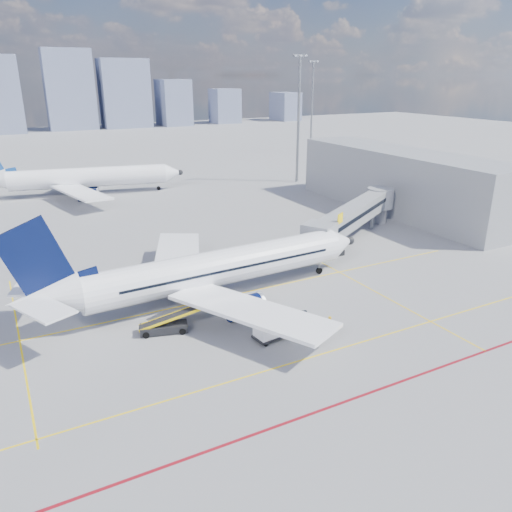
% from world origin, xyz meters
% --- Properties ---
extents(ground, '(420.00, 420.00, 0.00)m').
position_xyz_m(ground, '(0.00, 0.00, 0.00)').
color(ground, gray).
rests_on(ground, ground).
extents(apron_markings, '(90.00, 35.12, 0.01)m').
position_xyz_m(apron_markings, '(-0.58, -3.91, 0.01)').
color(apron_markings, yellow).
rests_on(apron_markings, ground).
extents(jet_bridge, '(23.55, 15.78, 6.30)m').
position_xyz_m(jet_bridge, '(23.51, 16.91, 3.74)').
color(jet_bridge, gray).
rests_on(jet_bridge, ground).
extents(terminal_block, '(10.00, 42.00, 10.00)m').
position_xyz_m(terminal_block, '(39.95, 26.00, 5.00)').
color(terminal_block, gray).
rests_on(terminal_block, ground).
extents(floodlight_mast_ne, '(3.20, 0.61, 25.45)m').
position_xyz_m(floodlight_mast_ne, '(38.00, 55.00, 13.59)').
color(floodlight_mast_ne, gray).
rests_on(floodlight_mast_ne, ground).
extents(floodlight_mast_far, '(3.20, 0.61, 25.45)m').
position_xyz_m(floodlight_mast_far, '(65.00, 90.00, 13.59)').
color(floodlight_mast_far, gray).
rests_on(floodlight_mast_far, ground).
extents(distant_skyline, '(246.93, 15.61, 31.83)m').
position_xyz_m(distant_skyline, '(-7.39, 190.00, 12.21)').
color(distant_skyline, slate).
rests_on(distant_skyline, ground).
extents(main_aircraft, '(37.39, 32.56, 10.95)m').
position_xyz_m(main_aircraft, '(-2.44, 8.05, 3.22)').
color(main_aircraft, white).
rests_on(main_aircraft, ground).
extents(second_aircraft, '(38.06, 32.85, 11.20)m').
position_xyz_m(second_aircraft, '(-5.20, 63.42, 3.22)').
color(second_aircraft, white).
rests_on(second_aircraft, ground).
extents(baggage_tug, '(2.49, 1.99, 1.53)m').
position_xyz_m(baggage_tug, '(3.00, -1.64, 0.73)').
color(baggage_tug, white).
rests_on(baggage_tug, ground).
extents(cargo_dolly, '(3.97, 2.12, 2.09)m').
position_xyz_m(cargo_dolly, '(-0.33, -1.84, 1.14)').
color(cargo_dolly, black).
rests_on(cargo_dolly, ground).
extents(belt_loader, '(6.02, 2.85, 2.42)m').
position_xyz_m(belt_loader, '(-8.39, 3.57, 0.63)').
color(belt_loader, black).
rests_on(belt_loader, ground).
extents(ramp_worker, '(0.65, 0.72, 1.66)m').
position_xyz_m(ramp_worker, '(4.39, -3.40, 0.83)').
color(ramp_worker, yellow).
rests_on(ramp_worker, ground).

